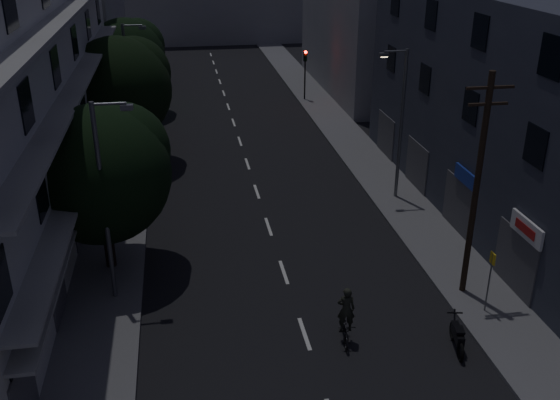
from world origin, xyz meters
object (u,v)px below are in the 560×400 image
object	(u,v)px
utility_pole	(477,183)
cyclist	(345,323)
motorcycle	(457,337)
bus_stop_sign	(491,271)

from	to	relation	value
utility_pole	cyclist	size ratio (longest dim) A/B	4.06
motorcycle	cyclist	bearing A→B (deg)	175.27
bus_stop_sign	motorcycle	world-z (taller)	bus_stop_sign
bus_stop_sign	cyclist	size ratio (longest dim) A/B	1.14
utility_pole	bus_stop_sign	distance (m)	3.36
cyclist	motorcycle	bearing A→B (deg)	-7.65
motorcycle	cyclist	xyz separation A→B (m)	(-3.80, 1.10, 0.26)
utility_pole	motorcycle	size ratio (longest dim) A/B	4.71
bus_stop_sign	cyclist	world-z (taller)	bus_stop_sign
bus_stop_sign	motorcycle	size ratio (longest dim) A/B	1.32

